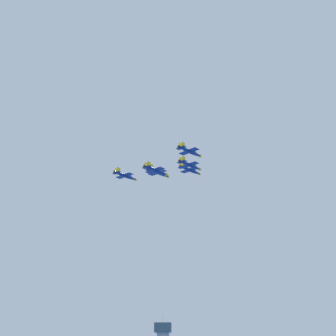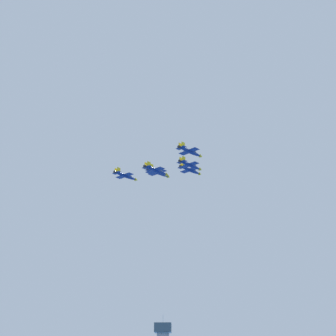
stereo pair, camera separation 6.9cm
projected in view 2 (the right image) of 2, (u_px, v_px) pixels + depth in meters
jet_lead at (190, 170)px, 260.99m from camera, size 12.34×13.48×3.40m
jet_left_wingman at (158, 173)px, 258.50m from camera, size 12.35×14.03×3.48m
jet_right_wingman at (190, 165)px, 244.72m from camera, size 12.27×13.45×3.38m
jet_left_outer at (126, 176)px, 255.88m from camera, size 11.89×13.49×3.35m
jet_right_outer at (190, 151)px, 229.88m from camera, size 12.14×13.24×3.34m
jet_slot_rear at (156, 170)px, 241.74m from camera, size 12.29×13.56×3.40m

